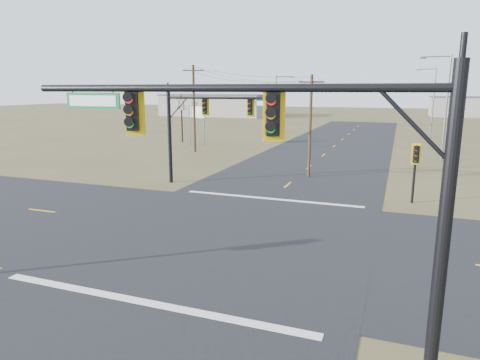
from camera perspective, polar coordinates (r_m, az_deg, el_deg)
name	(u,v)px	position (r m, az deg, el deg)	size (l,w,h in m)	color
ground	(228,234)	(21.57, -1.56, -7.27)	(320.00, 320.00, 0.00)	brown
road_ew	(228,234)	(21.56, -1.56, -7.24)	(160.00, 14.00, 0.02)	black
road_ns	(228,234)	(21.56, -1.56, -7.24)	(14.00, 160.00, 0.02)	black
stop_bar_near	(146,302)	(15.43, -12.46, -15.64)	(12.00, 0.40, 0.01)	silver
stop_bar_far	(271,199)	(28.35, 4.13, -2.50)	(12.00, 0.40, 0.01)	silver
mast_arm_near	(290,152)	(10.48, 6.68, 3.67)	(11.22, 0.59, 7.75)	black
mast_arm_far	(205,117)	(31.76, -4.75, 8.39)	(8.84, 0.59, 7.11)	black
pedestal_signal_ne	(416,159)	(28.82, 22.37, 2.62)	(0.64, 0.54, 3.87)	black
utility_pole_near	(310,124)	(35.26, 9.35, 7.33)	(1.94, 0.80, 8.27)	#49331F
utility_pole_far	(194,108)	(49.63, -6.15, 9.58)	(2.25, 1.05, 9.79)	#49331F
highway_sign	(197,117)	(55.60, -5.79, 8.41)	(2.67, 0.77, 5.13)	slate
streetlight_a	(444,102)	(47.39, 25.58, 9.34)	(2.92, 0.41, 10.44)	slate
streetlight_b	(432,99)	(69.34, 24.22, 9.81)	(2.84, 0.35, 10.18)	slate
streetlight_c	(277,105)	(58.00, 5.00, 9.90)	(2.49, 0.24, 8.97)	slate
bare_tree_a	(181,102)	(59.04, -7.83, 10.28)	(3.03, 3.03, 6.89)	black
bare_tree_b	(194,105)	(69.87, -6.10, 9.95)	(2.36, 2.36, 5.87)	black
bare_tree_c	(459,112)	(57.24, 27.21, 8.04)	(3.03, 3.03, 5.70)	black
warehouse_left	(216,106)	(118.92, -3.23, 9.88)	(28.00, 14.00, 5.50)	gray
warehouse_mid	(471,107)	(130.11, 28.45, 8.54)	(20.00, 12.00, 5.00)	gray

